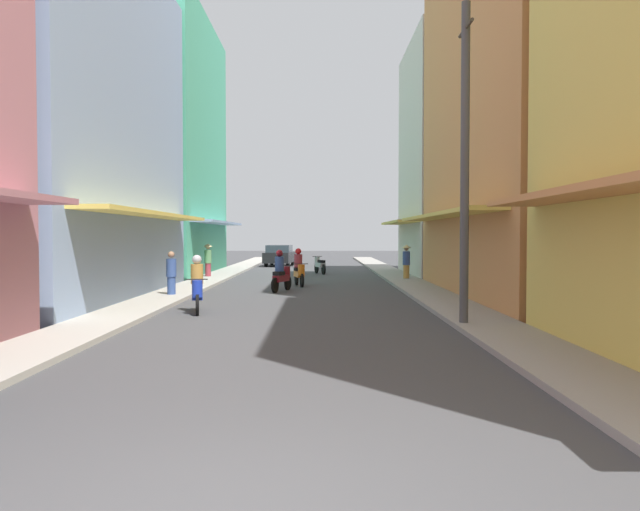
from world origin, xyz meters
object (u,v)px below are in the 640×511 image
motorbike_orange (298,269)px  pedestrian_crossing (207,259)px  motorbike_blue (196,287)px  parked_car (278,255)px  utility_pole (464,162)px  pedestrian_midway (170,275)px  pedestrian_foreground (405,260)px  motorbike_silver (319,265)px  motorbike_maroon (280,273)px

motorbike_orange → pedestrian_crossing: size_ratio=1.04×
motorbike_blue → motorbike_orange: (2.50, 8.97, 0.00)m
parked_car → utility_pole: size_ratio=0.57×
motorbike_orange → pedestrian_crossing: bearing=136.1°
pedestrian_midway → pedestrian_foreground: size_ratio=0.93×
motorbike_silver → utility_pole: utility_pole is taller
pedestrian_crossing → utility_pole: size_ratio=0.23×
motorbike_blue → pedestrian_crossing: bearing=98.9°
motorbike_maroon → utility_pole: 10.83m
parked_car → pedestrian_crossing: size_ratio=2.46×
pedestrian_foreground → utility_pole: bearing=-92.8°
motorbike_maroon → parked_car: 19.81m
motorbike_maroon → pedestrian_midway: size_ratio=1.10×
parked_car → utility_pole: (6.11, -28.99, 3.04)m
motorbike_silver → utility_pole: 20.51m
motorbike_maroon → pedestrian_foreground: (5.47, 5.46, 0.25)m
motorbike_maroon → motorbike_blue: bearing=-106.5°
motorbike_orange → motorbike_blue: bearing=-105.6°
motorbike_orange → pedestrian_crossing: 6.39m
motorbike_maroon → parked_car: bearing=93.9°
motorbike_orange → motorbike_silver: bearing=84.0°
motorbike_silver → pedestrian_foreground: pedestrian_foreground is taller
pedestrian_crossing → pedestrian_foreground: (9.49, -1.51, -0.01)m
motorbike_silver → pedestrian_crossing: (-5.46, -3.78, 0.47)m
motorbike_orange → parked_car: (-1.93, 17.23, 0.04)m
pedestrian_midway → motorbike_orange: bearing=49.8°
motorbike_orange → pedestrian_foreground: (4.89, 2.93, 0.25)m
pedestrian_crossing → pedestrian_foreground: size_ratio=1.02×
parked_car → motorbike_orange: bearing=-83.6°
motorbike_orange → pedestrian_crossing: (-4.60, 4.43, 0.26)m
motorbike_blue → motorbike_maroon: same height
motorbike_blue → motorbike_orange: same height
utility_pole → pedestrian_midway: bearing=140.7°
motorbike_maroon → utility_pole: bearing=-62.7°
motorbike_silver → motorbike_blue: size_ratio=0.98×
motorbike_silver → pedestrian_midway: (-5.02, -13.15, 0.28)m
motorbike_blue → pedestrian_midway: motorbike_blue is taller
pedestrian_midway → pedestrian_crossing: bearing=92.7°
motorbike_maroon → pedestrian_crossing: (-4.01, 6.97, 0.26)m
parked_car → motorbike_maroon: bearing=-86.1°
parked_car → pedestrian_crossing: 13.07m
motorbike_silver → pedestrian_foreground: size_ratio=1.03×
motorbike_maroon → pedestrian_foreground: bearing=44.9°
motorbike_blue → utility_pole: bearing=-22.7°
pedestrian_crossing → motorbike_silver: bearing=34.7°
motorbike_blue → pedestrian_midway: (-1.67, 4.04, 0.08)m
pedestrian_midway → motorbike_maroon: bearing=33.8°
pedestrian_midway → pedestrian_crossing: 9.38m
motorbike_silver → parked_car: bearing=107.2°
pedestrian_midway → motorbike_blue: bearing=-67.6°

